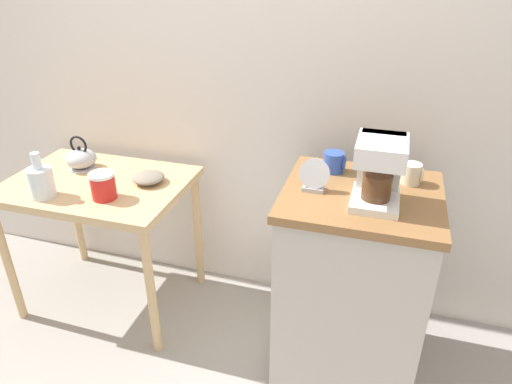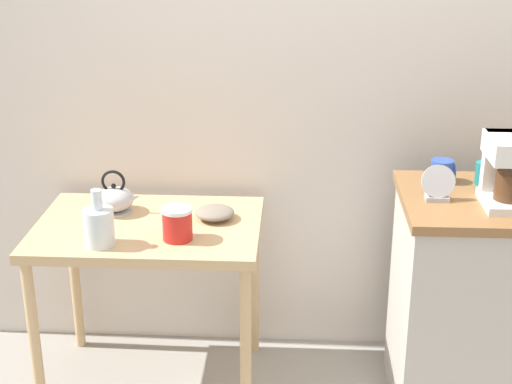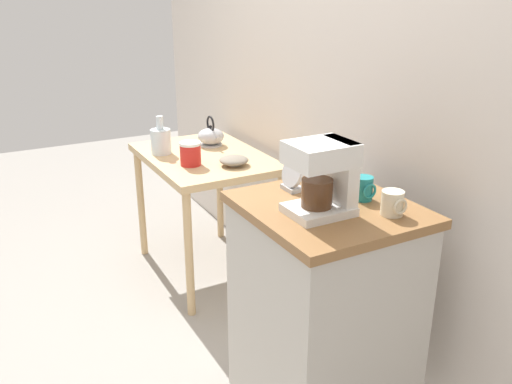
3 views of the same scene
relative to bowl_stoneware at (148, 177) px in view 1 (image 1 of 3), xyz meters
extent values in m
plane|color=gray|center=(0.40, -0.14, -0.78)|extent=(8.00, 8.00, 0.00)
cube|color=silver|center=(0.50, 0.37, 0.62)|extent=(4.40, 0.10, 2.80)
cube|color=tan|center=(-0.26, -0.06, -0.05)|extent=(0.90, 0.64, 0.04)
cylinder|color=tan|center=(-0.67, -0.34, -0.42)|extent=(0.04, 0.04, 0.71)
cylinder|color=tan|center=(0.15, -0.34, -0.42)|extent=(0.04, 0.04, 0.71)
cylinder|color=tan|center=(-0.67, 0.22, -0.42)|extent=(0.04, 0.04, 0.71)
cylinder|color=tan|center=(0.15, 0.22, -0.42)|extent=(0.04, 0.04, 0.71)
cube|color=#BCB7AD|center=(1.04, -0.13, -0.34)|extent=(0.60, 0.56, 0.88)
cube|color=olive|center=(1.04, -0.13, 0.12)|extent=(0.63, 0.59, 0.04)
cylinder|color=gray|center=(0.00, 0.00, -0.02)|extent=(0.07, 0.07, 0.01)
ellipsoid|color=gray|center=(0.00, 0.00, 0.00)|extent=(0.16, 0.16, 0.04)
cylinder|color=#B2B5BA|center=(-0.42, 0.05, -0.02)|extent=(0.14, 0.14, 0.01)
ellipsoid|color=#B2B5BA|center=(-0.42, 0.05, 0.03)|extent=(0.16, 0.16, 0.10)
cone|color=#B2B5BA|center=(-0.34, 0.05, 0.03)|extent=(0.08, 0.04, 0.06)
sphere|color=black|center=(-0.42, 0.05, 0.09)|extent=(0.02, 0.02, 0.02)
torus|color=black|center=(-0.42, 0.05, 0.10)|extent=(0.10, 0.01, 0.10)
cylinder|color=silver|center=(-0.40, -0.27, 0.04)|extent=(0.12, 0.12, 0.14)
cylinder|color=silver|center=(-0.40, -0.27, 0.15)|extent=(0.04, 0.04, 0.08)
cylinder|color=red|center=(-0.12, -0.20, 0.03)|extent=(0.11, 0.11, 0.11)
cylinder|color=white|center=(-0.12, -0.20, 0.09)|extent=(0.12, 0.12, 0.01)
cube|color=white|center=(1.09, -0.21, 0.15)|extent=(0.18, 0.22, 0.03)
cube|color=white|center=(1.09, -0.12, 0.27)|extent=(0.16, 0.05, 0.26)
cube|color=white|center=(1.09, -0.21, 0.36)|extent=(0.18, 0.22, 0.08)
cylinder|color=#4C2D19|center=(1.09, -0.22, 0.22)|extent=(0.11, 0.11, 0.10)
cylinder|color=teal|center=(1.06, 0.02, 0.18)|extent=(0.07, 0.07, 0.09)
torus|color=teal|center=(1.10, 0.02, 0.18)|extent=(0.01, 0.06, 0.06)
cylinder|color=beige|center=(1.22, 0.01, 0.18)|extent=(0.08, 0.08, 0.09)
torus|color=beige|center=(1.26, 0.01, 0.18)|extent=(0.01, 0.06, 0.06)
cylinder|color=#2D4CAD|center=(0.90, 0.04, 0.18)|extent=(0.09, 0.09, 0.09)
torus|color=#2D4CAD|center=(0.94, 0.04, 0.18)|extent=(0.01, 0.06, 0.06)
cube|color=#B2B5BA|center=(0.85, -0.16, 0.15)|extent=(0.09, 0.06, 0.02)
cylinder|color=#B2B5BA|center=(0.85, -0.16, 0.21)|extent=(0.12, 0.05, 0.12)
cylinder|color=black|center=(0.85, -0.16, 0.21)|extent=(0.10, 0.04, 0.10)
camera|label=1|loc=(1.10, -1.82, 1.00)|focal=32.48mm
camera|label=2|loc=(0.32, -2.82, 1.17)|focal=53.39mm
camera|label=3|loc=(2.57, -1.26, 0.90)|focal=38.80mm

